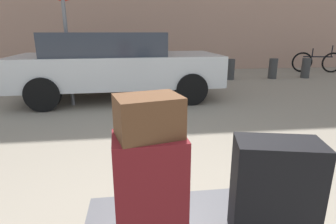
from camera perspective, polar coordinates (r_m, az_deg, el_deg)
suitcase_maroon_front_right at (r=1.38m, az=-3.76°, el=-17.54°), size 0.34×0.27×0.65m
suitcase_black_rear_left at (r=1.60m, az=21.29°, el=-15.26°), size 0.47×0.33×0.57m
duffel_bag_brown_topmost_pile at (r=1.20m, az=-4.13°, el=-0.88°), size 0.32×0.27×0.18m
parked_car at (r=6.15m, az=-10.75°, el=9.87°), size 4.37×2.06×1.42m
bicycle_leaning at (r=11.45m, az=28.72°, el=9.15°), size 1.72×0.50×0.96m
bollard_kerb_near at (r=8.75m, az=12.89°, el=8.68°), size 0.26×0.26×0.63m
bollard_kerb_mid at (r=9.32m, az=21.07°, el=8.46°), size 0.26×0.26×0.63m
bollard_kerb_far at (r=9.89m, az=26.84°, el=8.20°), size 0.26×0.26×0.63m
no_parking_sign at (r=5.71m, az=-20.63°, el=16.34°), size 0.48×0.16×2.47m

